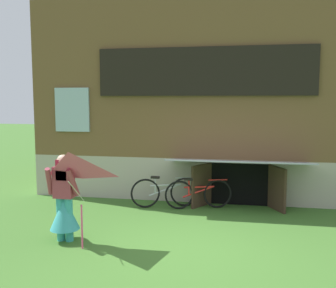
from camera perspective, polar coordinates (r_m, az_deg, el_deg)
ground_plane at (r=6.88m, az=2.56°, el=-14.88°), size 60.00×60.00×0.00m
log_house at (r=11.69m, az=6.35°, el=6.37°), size 8.79×5.75×4.97m
person at (r=7.26m, az=-14.80°, el=-8.55°), size 0.61×0.52×1.55m
kite at (r=6.46m, az=-14.15°, el=-4.85°), size 0.96×1.01×1.55m
bicycle_red at (r=9.13m, az=4.42°, el=-7.18°), size 1.51×0.51×0.71m
bicycle_silver at (r=9.23m, az=-0.44°, el=-6.95°), size 1.53×0.59×0.73m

